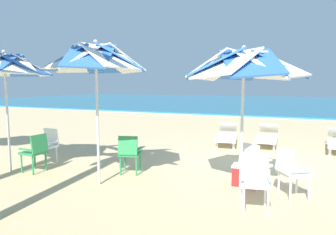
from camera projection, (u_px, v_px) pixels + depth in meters
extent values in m
plane|color=#D3B784|center=(255.00, 161.00, 7.55)|extent=(80.00, 80.00, 0.00)
cube|color=teal|center=(286.00, 102.00, 34.01)|extent=(80.00, 36.00, 0.10)
cube|color=white|center=(278.00, 119.00, 17.32)|extent=(80.00, 0.70, 0.01)
cylinder|color=silver|center=(242.00, 136.00, 5.07)|extent=(0.05, 0.05, 2.14)
cube|color=blue|center=(273.00, 65.00, 4.93)|extent=(1.13, 1.10, 0.52)
cube|color=white|center=(259.00, 66.00, 5.28)|extent=(1.08, 1.17, 0.52)
cube|color=blue|center=(237.00, 67.00, 5.43)|extent=(1.10, 1.13, 0.52)
cube|color=white|center=(219.00, 66.00, 5.29)|extent=(1.17, 1.08, 0.52)
cube|color=blue|center=(214.00, 65.00, 4.94)|extent=(1.13, 1.10, 0.52)
cube|color=white|center=(226.00, 63.00, 4.59)|extent=(1.08, 1.17, 0.52)
cube|color=blue|center=(252.00, 62.00, 4.44)|extent=(1.10, 1.13, 0.52)
cube|color=white|center=(272.00, 63.00, 4.58)|extent=(1.17, 1.08, 0.52)
sphere|color=silver|center=(244.00, 48.00, 4.90)|extent=(0.08, 0.08, 0.08)
cube|color=white|center=(294.00, 173.00, 5.02)|extent=(0.61, 0.61, 0.05)
cube|color=white|center=(284.00, 161.00, 4.96)|extent=(0.31, 0.40, 0.40)
cube|color=white|center=(288.00, 164.00, 5.20)|extent=(0.35, 0.25, 0.03)
cube|color=white|center=(302.00, 170.00, 4.81)|extent=(0.35, 0.25, 0.03)
cylinder|color=white|center=(297.00, 182.00, 5.25)|extent=(0.04, 0.04, 0.41)
cylinder|color=white|center=(309.00, 189.00, 4.90)|extent=(0.04, 0.04, 0.41)
cylinder|color=white|center=(279.00, 183.00, 5.19)|extent=(0.04, 0.04, 0.41)
cylinder|color=white|center=(290.00, 190.00, 4.84)|extent=(0.04, 0.04, 0.41)
cube|color=white|center=(255.00, 183.00, 4.50)|extent=(0.52, 0.52, 0.05)
cube|color=white|center=(255.00, 165.00, 4.67)|extent=(0.43, 0.18, 0.40)
cube|color=white|center=(269.00, 177.00, 4.45)|extent=(0.12, 0.40, 0.03)
cube|color=white|center=(242.00, 175.00, 4.53)|extent=(0.12, 0.40, 0.03)
cylinder|color=white|center=(268.00, 203.00, 4.32)|extent=(0.04, 0.04, 0.41)
cylinder|color=white|center=(244.00, 201.00, 4.39)|extent=(0.04, 0.04, 0.41)
cylinder|color=white|center=(265.00, 194.00, 4.66)|extent=(0.04, 0.04, 0.41)
cylinder|color=white|center=(242.00, 193.00, 4.73)|extent=(0.04, 0.04, 0.41)
cube|color=white|center=(256.00, 165.00, 5.55)|extent=(0.61, 0.61, 0.05)
cube|color=white|center=(249.00, 154.00, 5.42)|extent=(0.40, 0.31, 0.40)
cube|color=white|center=(248.00, 157.00, 5.71)|extent=(0.25, 0.35, 0.03)
cube|color=white|center=(265.00, 161.00, 5.37)|extent=(0.25, 0.35, 0.03)
cylinder|color=white|center=(254.00, 173.00, 5.82)|extent=(0.04, 0.04, 0.41)
cylinder|color=white|center=(269.00, 177.00, 5.53)|extent=(0.04, 0.04, 0.41)
cylinder|color=white|center=(242.00, 176.00, 5.63)|extent=(0.04, 0.04, 0.41)
cylinder|color=white|center=(257.00, 181.00, 5.33)|extent=(0.04, 0.04, 0.41)
cylinder|color=silver|center=(98.00, 127.00, 5.63)|extent=(0.05, 0.05, 2.28)
cube|color=blue|center=(121.00, 58.00, 5.48)|extent=(1.09, 1.03, 0.52)
cube|color=white|center=(117.00, 60.00, 5.82)|extent=(1.04, 1.06, 0.52)
cube|color=blue|center=(102.00, 60.00, 5.96)|extent=(1.03, 1.09, 0.52)
cube|color=white|center=(83.00, 60.00, 5.83)|extent=(1.06, 1.04, 0.52)
cube|color=blue|center=(71.00, 58.00, 5.50)|extent=(1.09, 1.03, 0.52)
cube|color=white|center=(72.00, 56.00, 5.16)|extent=(1.04, 1.06, 0.52)
cube|color=blue|center=(89.00, 56.00, 5.01)|extent=(1.03, 1.09, 0.52)
cube|color=white|center=(110.00, 56.00, 5.15)|extent=(1.06, 1.04, 0.52)
sphere|color=silver|center=(95.00, 42.00, 5.46)|extent=(0.08, 0.08, 0.08)
cube|color=#2D8C4C|center=(130.00, 154.00, 6.45)|extent=(0.54, 0.54, 0.05)
cube|color=#2D8C4C|center=(128.00, 145.00, 6.23)|extent=(0.43, 0.20, 0.40)
cube|color=#2D8C4C|center=(122.00, 148.00, 6.47)|extent=(0.14, 0.39, 0.03)
cube|color=#2D8C4C|center=(139.00, 149.00, 6.41)|extent=(0.14, 0.39, 0.03)
cylinder|color=#2D8C4C|center=(125.00, 162.00, 6.67)|extent=(0.04, 0.04, 0.41)
cylinder|color=#2D8C4C|center=(140.00, 162.00, 6.63)|extent=(0.04, 0.04, 0.41)
cylinder|color=#2D8C4C|center=(120.00, 166.00, 6.33)|extent=(0.04, 0.04, 0.41)
cylinder|color=#2D8C4C|center=(136.00, 166.00, 6.28)|extent=(0.04, 0.04, 0.41)
cylinder|color=silver|center=(8.00, 122.00, 6.52)|extent=(0.05, 0.05, 2.24)
cube|color=blue|center=(26.00, 65.00, 6.37)|extent=(1.10, 1.04, 0.46)
cube|color=white|center=(28.00, 66.00, 6.71)|extent=(1.04, 1.09, 0.46)
cube|color=blue|center=(16.00, 66.00, 6.86)|extent=(1.04, 1.10, 0.46)
cube|color=white|center=(11.00, 64.00, 6.04)|extent=(1.09, 1.04, 0.46)
sphere|color=silver|center=(4.00, 52.00, 6.35)|extent=(0.08, 0.08, 0.08)
cube|color=#2D8C4C|center=(33.00, 153.00, 6.55)|extent=(0.45, 0.45, 0.05)
cube|color=#2D8C4C|center=(39.00, 143.00, 6.45)|extent=(0.11, 0.42, 0.40)
cube|color=#2D8C4C|center=(25.00, 150.00, 6.36)|extent=(0.40, 0.05, 0.03)
cube|color=#2D8C4C|center=(40.00, 146.00, 6.72)|extent=(0.40, 0.05, 0.03)
cylinder|color=#2D8C4C|center=(22.00, 164.00, 6.49)|extent=(0.04, 0.04, 0.41)
cylinder|color=#2D8C4C|center=(35.00, 160.00, 6.81)|extent=(0.04, 0.04, 0.41)
cylinder|color=#2D8C4C|center=(33.00, 166.00, 6.35)|extent=(0.04, 0.04, 0.41)
cylinder|color=#2D8C4C|center=(46.00, 162.00, 6.66)|extent=(0.04, 0.04, 0.41)
cube|color=white|center=(45.00, 147.00, 7.19)|extent=(0.45, 0.45, 0.05)
cube|color=white|center=(51.00, 136.00, 7.34)|extent=(0.42, 0.10, 0.40)
cube|color=white|center=(51.00, 143.00, 7.09)|extent=(0.05, 0.40, 0.03)
cube|color=white|center=(39.00, 142.00, 7.25)|extent=(0.05, 0.40, 0.03)
cylinder|color=white|center=(46.00, 158.00, 6.98)|extent=(0.04, 0.04, 0.41)
cylinder|color=white|center=(35.00, 157.00, 7.12)|extent=(0.04, 0.04, 0.41)
cylinder|color=white|center=(57.00, 155.00, 7.30)|extent=(0.04, 0.04, 0.41)
cylinder|color=white|center=(46.00, 154.00, 7.44)|extent=(0.04, 0.04, 0.41)
cube|color=white|center=(330.00, 152.00, 8.12)|extent=(0.06, 0.06, 0.22)
cube|color=white|center=(329.00, 144.00, 9.24)|extent=(0.06, 0.06, 0.22)
cube|color=white|center=(267.00, 138.00, 9.41)|extent=(0.67, 1.71, 0.06)
cube|color=white|center=(269.00, 128.00, 10.36)|extent=(0.62, 0.49, 0.36)
cube|color=white|center=(274.00, 147.00, 8.75)|extent=(0.06, 0.06, 0.22)
cube|color=white|center=(256.00, 146.00, 8.94)|extent=(0.06, 0.06, 0.22)
cube|color=white|center=(276.00, 140.00, 9.92)|extent=(0.06, 0.06, 0.22)
cube|color=white|center=(260.00, 139.00, 10.11)|extent=(0.06, 0.06, 0.22)
cube|color=white|center=(226.00, 137.00, 9.61)|extent=(0.91, 1.78, 0.06)
cube|color=white|center=(228.00, 127.00, 10.61)|extent=(0.68, 0.57, 0.36)
cube|color=white|center=(234.00, 146.00, 8.95)|extent=(0.06, 0.06, 0.22)
cube|color=white|center=(217.00, 145.00, 9.07)|extent=(0.06, 0.06, 0.22)
cube|color=white|center=(235.00, 138.00, 10.18)|extent=(0.06, 0.06, 0.22)
cube|color=white|center=(220.00, 138.00, 10.30)|extent=(0.06, 0.06, 0.22)
cube|color=red|center=(246.00, 176.00, 5.69)|extent=(0.48, 0.32, 0.36)
cube|color=white|center=(246.00, 166.00, 5.67)|extent=(0.50, 0.34, 0.04)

